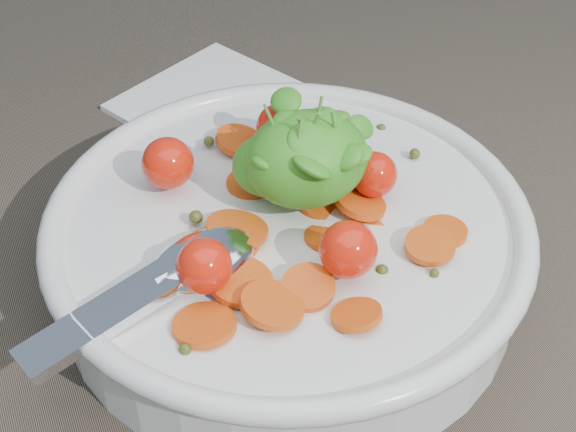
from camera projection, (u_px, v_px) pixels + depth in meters
name	position (u px, v px, depth m)	size (l,w,h in m)	color
ground	(270.00, 304.00, 0.58)	(6.00, 6.00, 0.00)	brown
bowl	(287.00, 244.00, 0.57)	(0.34, 0.31, 0.13)	silver
napkin	(210.00, 100.00, 0.76)	(0.14, 0.12, 0.01)	white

